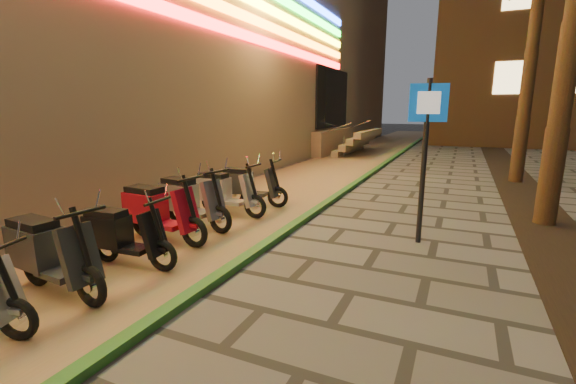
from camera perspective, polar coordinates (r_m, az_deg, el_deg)
The scene contains 10 objects.
parking_strip at distance 12.96m, azimuth 3.33°, elevation 2.13°, with size 3.40×60.00×0.01m, color #8C7251.
green_curb at distance 12.45m, azimuth 10.66°, elevation 1.73°, with size 0.18×60.00×0.10m, color #266124.
planting_strip at distance 7.46m, azimuth 36.03°, elevation -7.86°, with size 1.20×40.00×0.02m, color black.
pedestrian_sign at distance 6.77m, azimuth 19.72°, elevation 7.37°, with size 0.60×0.18×2.75m.
scooter_5 at distance 5.69m, azimuth -32.02°, elevation -7.65°, with size 1.70×0.61×1.20m.
scooter_6 at distance 6.18m, azimuth -23.57°, elevation -5.80°, with size 1.53×0.54×1.08m.
scooter_7 at distance 7.08m, azimuth -18.88°, elevation -2.68°, with size 1.74×0.61×1.22m.
scooter_8 at distance 7.74m, azimuth -14.53°, elevation -1.18°, with size 1.74×0.72×1.22m.
scooter_9 at distance 8.49m, azimuth -9.54°, elevation 0.07°, with size 1.66×0.58×1.17m.
scooter_10 at distance 9.22m, azimuth -6.09°, elevation 1.06°, with size 1.64×0.63×1.15m.
Camera 1 is at (1.95, -1.92, 2.27)m, focal length 24.00 mm.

